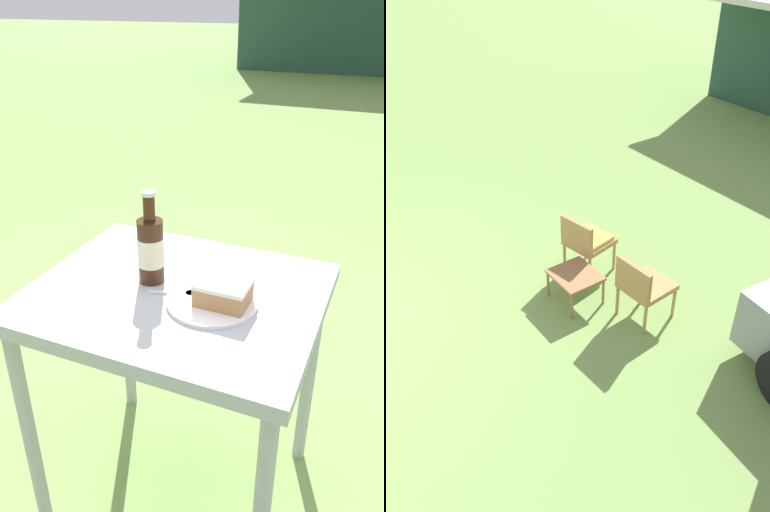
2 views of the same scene
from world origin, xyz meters
TOP-DOWN VIEW (x-y plane):
  - ground_plane at (0.00, 0.00)m, footprint 60.00×60.00m
  - patio_table at (0.00, 0.00)m, footprint 0.73×0.61m
  - cake_on_plate at (0.12, -0.02)m, footprint 0.23×0.23m
  - cola_bottle_near at (-0.08, 0.02)m, footprint 0.07×0.07m
  - fork at (0.03, -0.01)m, footprint 0.18×0.08m
  - loose_bottle_cap at (0.05, -0.01)m, footprint 0.03×0.03m

SIDE VIEW (x-z plane):
  - ground_plane at x=0.00m, z-range 0.00..0.00m
  - patio_table at x=0.00m, z-range 0.27..1.01m
  - fork at x=0.03m, z-range 0.73..0.74m
  - loose_bottle_cap at x=0.05m, z-range 0.73..0.74m
  - cake_on_plate at x=0.12m, z-range 0.72..0.79m
  - cola_bottle_near at x=-0.08m, z-range 0.70..0.95m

